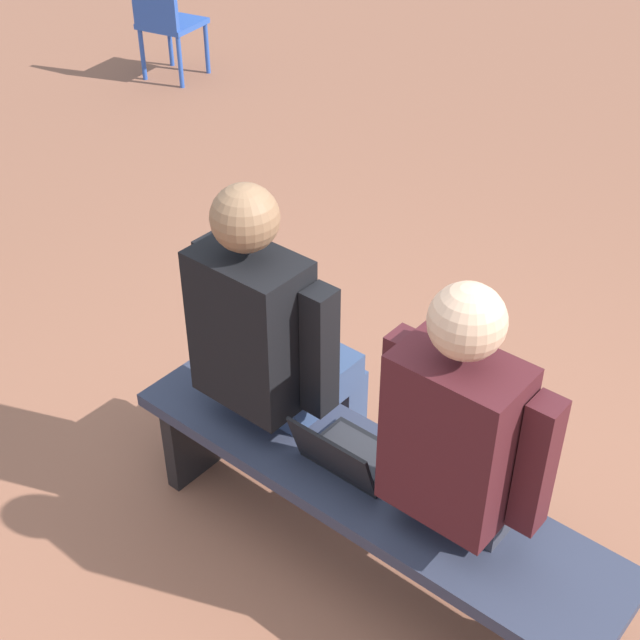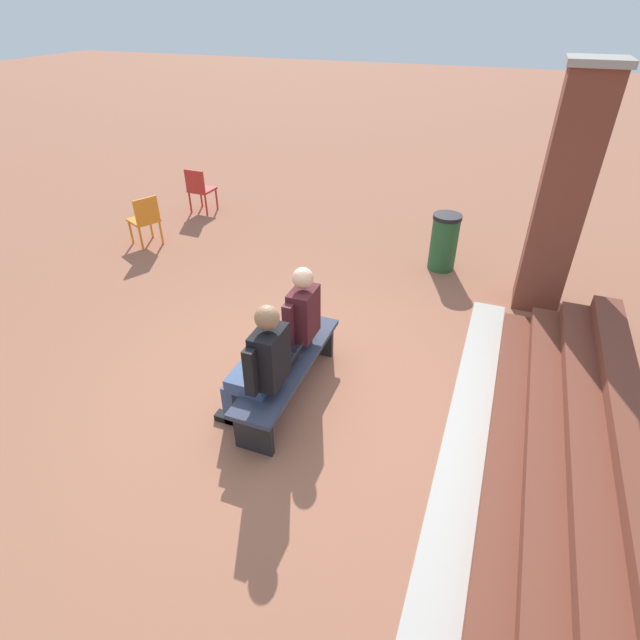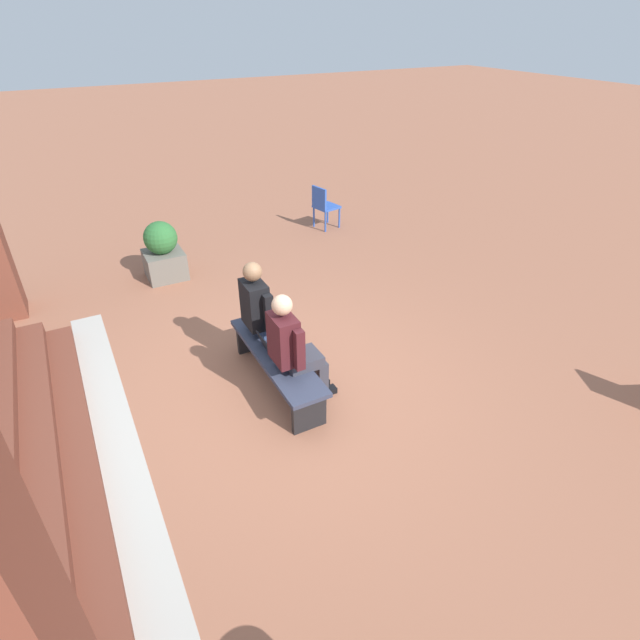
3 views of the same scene
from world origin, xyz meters
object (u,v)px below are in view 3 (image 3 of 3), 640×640
Objects in this scene: person_student at (293,346)px; laptop at (272,346)px; person_adult at (264,311)px; bench at (277,360)px; plastic_chair_near_bench_right at (324,205)px; planter at (163,252)px.

laptop is at bearing 11.49° from person_student.
person_adult reaches higher than laptop.
plastic_chair_near_bench_right is (4.10, -2.82, 0.13)m from bench.
planter is at bearing 102.04° from plastic_chair_near_bench_right.
person_adult is 1.46× the size of planter.
laptop is 0.34× the size of planter.
laptop is 4.92m from plastic_chair_near_bench_right.
person_student reaches higher than planter.
person_adult is at bearing -8.42° from bench.
bench is 0.16m from laptop.
person_student is 5.21m from plastic_chair_near_bench_right.
planter is (-0.70, 3.29, -0.04)m from plastic_chair_near_bench_right.
person_student is at bearing 179.90° from person_adult.
plastic_chair_near_bench_right reaches higher than bench.
plastic_chair_near_bench_right is (3.63, -2.75, -0.25)m from person_adult.
person_student reaches higher than bench.
person_student is 0.46m from laptop.
laptop is (-0.39, 0.08, -0.23)m from person_adult.
person_adult is 1.64× the size of plastic_chair_near_bench_right.
planter is at bearing 7.86° from laptop.
laptop is 0.38× the size of plastic_chair_near_bench_right.
person_student reaches higher than laptop.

